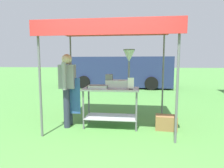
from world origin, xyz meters
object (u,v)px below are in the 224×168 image
donut_fryer (121,74)px  vendor (68,86)px  supply_crate (166,122)px  van_navy (119,71)px  menu_sign (131,84)px  donut_cart (111,99)px  stall_canopy (111,32)px  donut_tray (98,87)px

donut_fryer → vendor: (-1.18, -0.12, -0.27)m
supply_crate → van_navy: van_navy is taller
donut_fryer → menu_sign: (0.21, -0.17, -0.20)m
vendor → supply_crate: 2.28m
donut_fryer → supply_crate: 1.41m
donut_cart → menu_sign: (0.44, -0.14, 0.35)m
stall_canopy → donut_fryer: stall_canopy is taller
donut_tray → supply_crate: 1.64m
van_navy → donut_tray: bearing=-88.9°
stall_canopy → vendor: 1.53m
donut_tray → supply_crate: size_ratio=0.93×
donut_fryer → supply_crate: (0.97, -0.09, -1.02)m
stall_canopy → supply_crate: bearing=-7.3°
stall_canopy → menu_sign: stall_canopy is taller
donut_cart → donut_fryer: size_ratio=1.45×
stall_canopy → donut_cart: (-0.00, -0.10, -1.48)m
donut_fryer → donut_tray: bearing=-166.7°
donut_fryer → supply_crate: bearing=-5.0°
menu_sign → van_navy: size_ratio=0.04×
donut_cart → donut_fryer: (0.23, 0.03, 0.56)m
donut_tray → menu_sign: size_ratio=1.76×
donut_fryer → van_navy: donut_fryer is taller
van_navy → menu_sign: bearing=-83.0°
donut_tray → supply_crate: donut_tray is taller
stall_canopy → donut_cart: bearing=-90.0°
van_navy → stall_canopy: bearing=-86.6°
menu_sign → van_navy: 6.91m
menu_sign → van_navy: (-0.84, 6.86, -0.09)m
donut_tray → van_navy: van_navy is taller
donut_cart → van_navy: (-0.40, 6.72, 0.26)m
donut_fryer → supply_crate: donut_fryer is taller
donut_cart → donut_fryer: bearing=7.7°
donut_cart → vendor: (-0.95, -0.09, 0.29)m
donut_tray → vendor: 0.69m
stall_canopy → supply_crate: (1.20, -0.15, -1.94)m
stall_canopy → menu_sign: bearing=-28.3°
donut_fryer → van_navy: (-0.63, 6.69, -0.29)m
donut_tray → vendor: size_ratio=0.27×
supply_crate → donut_cart: bearing=177.4°
menu_sign → stall_canopy: bearing=151.7°
donut_cart → supply_crate: 1.29m
donut_cart → donut_tray: size_ratio=2.82×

